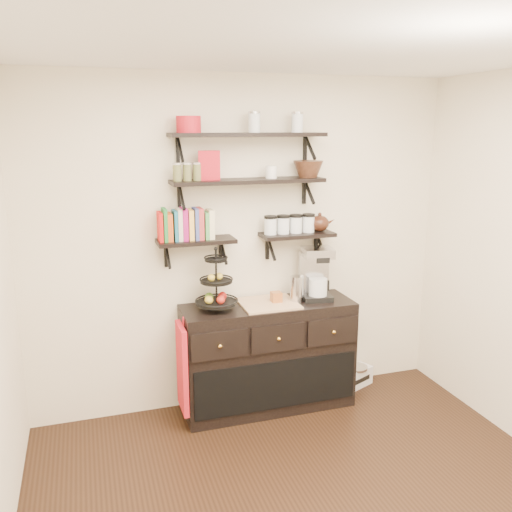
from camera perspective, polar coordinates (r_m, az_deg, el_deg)
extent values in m
cube|color=white|center=(2.73, 9.82, 21.84)|extent=(3.50, 3.50, 0.02)
cube|color=white|center=(4.44, -1.31, 1.17)|extent=(3.50, 0.02, 2.70)
cube|color=black|center=(4.21, -0.84, 12.66)|extent=(1.20, 0.27, 0.03)
cube|color=black|center=(4.21, -8.25, 10.96)|extent=(0.02, 0.03, 0.20)
cube|color=black|center=(4.50, 5.18, 11.19)|extent=(0.02, 0.03, 0.20)
cube|color=black|center=(4.22, -0.83, 7.91)|extent=(1.20, 0.27, 0.03)
cube|color=black|center=(4.23, -8.09, 6.22)|extent=(0.02, 0.03, 0.20)
cube|color=black|center=(4.53, 5.08, 6.76)|extent=(0.02, 0.03, 0.20)
cube|color=black|center=(4.20, -6.34, 1.58)|extent=(0.60, 0.25, 0.03)
cube|color=black|center=(4.30, -9.47, 0.17)|extent=(0.02, 0.03, 0.20)
cube|color=black|center=(4.38, -3.77, 0.58)|extent=(0.03, 0.03, 0.20)
cube|color=black|center=(4.44, 4.35, 2.27)|extent=(0.60, 0.25, 0.03)
cube|color=black|center=(4.49, 1.19, 0.92)|extent=(0.03, 0.03, 0.20)
cube|color=black|center=(4.65, 6.33, 1.28)|extent=(0.02, 0.03, 0.20)
cube|color=red|center=(4.14, -9.89, 2.91)|extent=(0.02, 0.15, 0.20)
cube|color=#1E6F2D|center=(4.14, -9.45, 3.22)|extent=(0.03, 0.15, 0.24)
cube|color=#C24814|center=(4.15, -8.92, 3.05)|extent=(0.04, 0.15, 0.21)
cube|color=#195E7A|center=(4.15, -8.44, 3.35)|extent=(0.03, 0.15, 0.25)
cube|color=beige|center=(4.16, -7.96, 3.17)|extent=(0.03, 0.15, 0.22)
cube|color=#99135F|center=(4.16, -7.43, 3.48)|extent=(0.04, 0.15, 0.26)
cube|color=#EEB345|center=(4.17, -6.92, 3.31)|extent=(0.03, 0.15, 0.23)
cube|color=#3A468C|center=(4.18, -6.43, 3.13)|extent=(0.03, 0.15, 0.20)
cube|color=#A73335|center=(4.19, -5.89, 3.44)|extent=(0.04, 0.15, 0.24)
cube|color=#458F48|center=(4.20, -5.36, 3.27)|extent=(0.03, 0.15, 0.21)
cube|color=beige|center=(4.20, -4.87, 3.56)|extent=(0.03, 0.15, 0.25)
cylinder|color=silver|center=(4.35, 1.53, 3.14)|extent=(0.10, 0.10, 0.13)
cylinder|color=silver|center=(4.39, 2.89, 3.21)|extent=(0.10, 0.10, 0.13)
cylinder|color=silver|center=(4.43, 4.23, 3.29)|extent=(0.10, 0.10, 0.13)
cylinder|color=silver|center=(4.47, 5.54, 3.36)|extent=(0.10, 0.10, 0.13)
cube|color=black|center=(4.54, 1.27, -10.49)|extent=(1.40, 0.45, 0.90)
cube|color=tan|center=(4.38, 1.30, -5.00)|extent=(0.45, 0.41, 0.02)
sphere|color=gold|center=(4.10, -3.80, -9.46)|extent=(0.04, 0.04, 0.04)
sphere|color=gold|center=(4.22, 2.42, -8.72)|extent=(0.04, 0.04, 0.04)
sphere|color=gold|center=(4.40, 8.20, -7.94)|extent=(0.04, 0.04, 0.04)
cylinder|color=black|center=(4.19, -4.21, -2.56)|extent=(0.02, 0.02, 0.48)
cylinder|color=black|center=(4.25, -4.16, -4.91)|extent=(0.32, 0.32, 0.01)
cylinder|color=black|center=(4.20, -4.20, -2.68)|extent=(0.25, 0.25, 0.02)
cylinder|color=black|center=(4.15, -4.24, -0.40)|extent=(0.17, 0.17, 0.02)
sphere|color=#B21914|center=(4.28, -3.55, -4.21)|extent=(0.07, 0.07, 0.07)
sphere|color=gold|center=(4.18, -4.72, -2.29)|extent=(0.06, 0.06, 0.06)
cube|color=#9D5524|center=(4.38, 2.15, -4.32)|extent=(0.08, 0.08, 0.08)
cube|color=black|center=(4.52, 6.39, -4.29)|extent=(0.27, 0.25, 0.04)
cube|color=silver|center=(4.54, 6.06, -1.81)|extent=(0.25, 0.12, 0.37)
cube|color=silver|center=(4.42, 6.51, 0.38)|extent=(0.27, 0.25, 0.08)
cylinder|color=silver|center=(4.48, 6.53, -3.25)|extent=(0.17, 0.17, 0.14)
cylinder|color=silver|center=(4.41, 4.32, -3.51)|extent=(0.11, 0.11, 0.22)
cube|color=#B51613|center=(4.27, -7.77, -11.62)|extent=(0.04, 0.29, 0.69)
cube|color=silver|center=(5.11, 10.43, -12.40)|extent=(0.35, 0.27, 0.17)
cylinder|color=silver|center=(5.07, 10.48, -11.45)|extent=(0.27, 0.27, 0.02)
cube|color=black|center=(5.05, 10.88, -12.78)|extent=(0.25, 0.12, 0.04)
cube|color=#B01420|center=(4.14, -4.95, 9.48)|extent=(0.17, 0.09, 0.22)
cylinder|color=white|center=(4.28, 1.61, 8.82)|extent=(0.09, 0.09, 0.10)
cylinder|color=#B01420|center=(4.10, -7.11, 13.59)|extent=(0.18, 0.18, 0.12)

